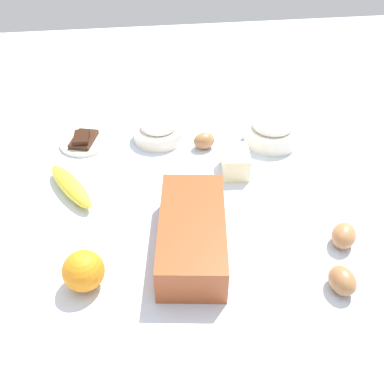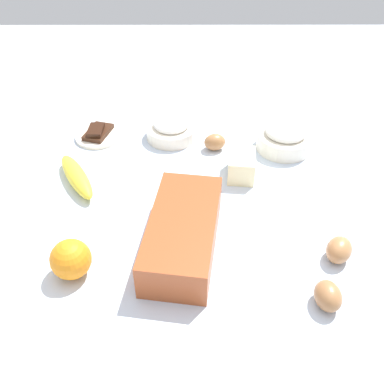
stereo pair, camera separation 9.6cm
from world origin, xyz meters
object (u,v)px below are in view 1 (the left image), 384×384
Objects in this scene: loaf_pan at (192,232)px; orange_fruit at (84,271)px; egg_beside_bowl at (344,235)px; egg_loose at (204,141)px; egg_near_butter at (342,281)px; chocolate_plate at (84,141)px; flour_bowl at (271,131)px; banana at (71,186)px; butter_block at (235,162)px; sugar_bowl at (158,131)px.

loaf_pan reaches higher than orange_fruit.
egg_loose is at bearing -149.47° from egg_beside_bowl.
loaf_pan is 4.78× the size of egg_near_butter.
chocolate_plate is (-0.41, -0.24, -0.03)m from loaf_pan.
chocolate_plate is at bearing -96.04° from flour_bowl.
banana is at bearing -113.17° from egg_beside_bowl.
banana is 1.46× the size of chocolate_plate.
loaf_pan is 1.56× the size of banana.
loaf_pan is at bearing 30.31° from chocolate_plate.
loaf_pan is at bearing -30.34° from butter_block.
egg_loose is at bearing 79.55° from chocolate_plate.
butter_block is (-0.03, 0.40, 0.01)m from banana.
butter_block is 1.46× the size of egg_near_butter.
butter_block is (0.17, 0.18, 0.00)m from sugar_bowl.
egg_near_butter is 1.08× the size of egg_loose.
orange_fruit is 1.36× the size of egg_loose.
flour_bowl is at bearing 134.00° from butter_block.
banana reaches higher than chocolate_plate.
egg_beside_bowl is at bearing 37.78° from sugar_bowl.
egg_loose is at bearing 113.04° from banana.
butter_block is at bearing 65.39° from chocolate_plate.
loaf_pan is 0.22m from orange_fruit.
egg_beside_bowl is (0.39, 0.04, -0.01)m from flour_bowl.
flour_bowl is at bearing 179.30° from egg_near_butter.
flour_bowl reaches higher than butter_block.
flour_bowl is at bearing 151.87° from loaf_pan.
banana is 3.31× the size of egg_loose.
sugar_bowl reaches higher than egg_beside_bowl.
orange_fruit reaches higher than egg_near_butter.
flour_bowl reaches higher than banana.
orange_fruit is (0.28, 0.05, 0.02)m from banana.
chocolate_plate is (-0.05, -0.51, -0.02)m from flour_bowl.
egg_beside_bowl is (0.45, 0.35, -0.00)m from sugar_bowl.
orange_fruit reaches higher than butter_block.
orange_fruit is at bearing -47.96° from flour_bowl.
chocolate_plate is at bearing -90.04° from sugar_bowl.
flour_bowl is 1.65× the size of butter_block.
flour_bowl is at bearing 132.04° from orange_fruit.
flour_bowl is 0.31m from sugar_bowl.
butter_block reaches higher than egg_loose.
chocolate_plate is at bearing -114.61° from butter_block.
egg_near_butter is at bearing 69.60° from loaf_pan.
loaf_pan is at bearing 108.05° from orange_fruit.
sugar_bowl is at bearing -134.53° from butter_block.
sugar_bowl is at bearing 89.96° from chocolate_plate.
orange_fruit reaches higher than egg_beside_bowl.
sugar_bowl is (-0.05, -0.30, -0.01)m from flour_bowl.
butter_block reaches higher than chocolate_plate.
loaf_pan is 3.78× the size of orange_fruit.
butter_block is 0.69× the size of chocolate_plate.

